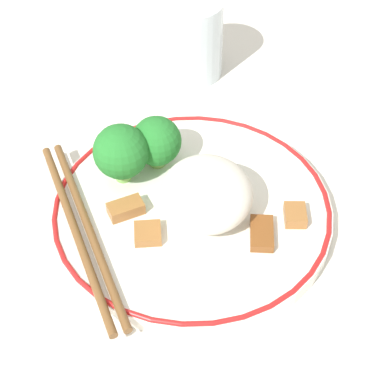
{
  "coord_description": "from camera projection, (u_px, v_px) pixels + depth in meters",
  "views": [
    {
      "loc": [
        0.05,
        0.41,
        0.47
      ],
      "look_at": [
        0.0,
        0.0,
        0.04
      ],
      "focal_mm": 60.0,
      "sensor_mm": 36.0,
      "label": 1
    }
  ],
  "objects": [
    {
      "name": "ground_plane",
      "position": [
        192.0,
        217.0,
        0.63
      ],
      "size": [
        3.0,
        3.0,
        0.0
      ],
      "primitive_type": "plane",
      "color": "silver"
    },
    {
      "name": "plate",
      "position": [
        192.0,
        210.0,
        0.62
      ],
      "size": [
        0.27,
        0.27,
        0.02
      ],
      "color": "white",
      "rests_on": "ground_plane"
    },
    {
      "name": "rice_mound",
      "position": [
        207.0,
        193.0,
        0.59
      ],
      "size": [
        0.09,
        0.09,
        0.05
      ],
      "color": "white",
      "rests_on": "plate"
    },
    {
      "name": "broccoli_back_left",
      "position": [
        156.0,
        141.0,
        0.63
      ],
      "size": [
        0.05,
        0.05,
        0.06
      ],
      "color": "#7FB756",
      "rests_on": "plate"
    },
    {
      "name": "broccoli_back_center",
      "position": [
        121.0,
        152.0,
        0.62
      ],
      "size": [
        0.05,
        0.05,
        0.06
      ],
      "color": "#7FB756",
      "rests_on": "plate"
    },
    {
      "name": "meat_near_front",
      "position": [
        295.0,
        215.0,
        0.6
      ],
      "size": [
        0.02,
        0.03,
        0.01
      ],
      "color": "#9E6633",
      "rests_on": "plate"
    },
    {
      "name": "meat_near_left",
      "position": [
        148.0,
        233.0,
        0.59
      ],
      "size": [
        0.03,
        0.03,
        0.01
      ],
      "color": "#9E6633",
      "rests_on": "plate"
    },
    {
      "name": "meat_near_right",
      "position": [
        262.0,
        233.0,
        0.59
      ],
      "size": [
        0.03,
        0.04,
        0.01
      ],
      "color": "brown",
      "rests_on": "plate"
    },
    {
      "name": "meat_near_back",
      "position": [
        126.0,
        212.0,
        0.6
      ],
      "size": [
        0.04,
        0.03,
        0.01
      ],
      "color": "#9E6633",
      "rests_on": "plate"
    },
    {
      "name": "chopsticks",
      "position": [
        82.0,
        230.0,
        0.59
      ],
      "size": [
        0.08,
        0.23,
        0.01
      ],
      "color": "brown",
      "rests_on": "plate"
    },
    {
      "name": "drinking_glass",
      "position": [
        190.0,
        38.0,
        0.76
      ],
      "size": [
        0.08,
        0.08,
        0.1
      ],
      "color": "silver",
      "rests_on": "ground_plane"
    }
  ]
}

